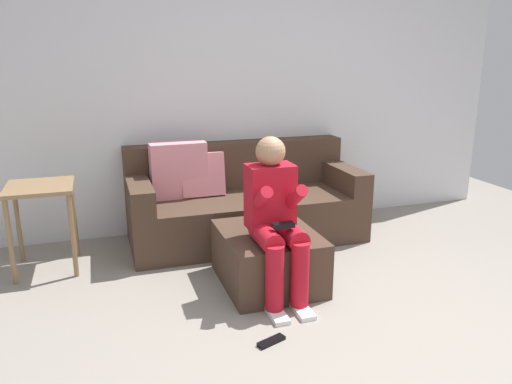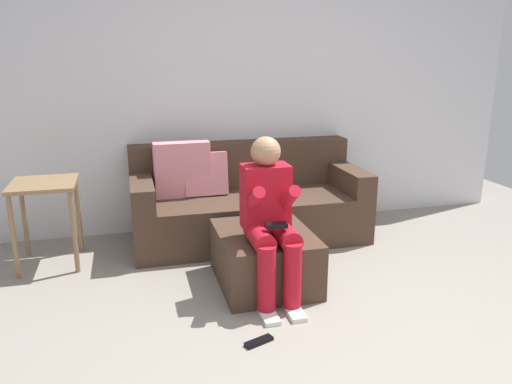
# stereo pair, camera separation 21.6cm
# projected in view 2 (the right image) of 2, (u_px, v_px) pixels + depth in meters

# --- Properties ---
(ground_plane) EXTENTS (6.63, 6.63, 0.00)m
(ground_plane) POSITION_uv_depth(u_px,v_px,m) (371.00, 358.00, 2.72)
(ground_plane) COLOR gray
(wall_back) EXTENTS (5.10, 0.10, 2.52)m
(wall_back) POSITION_uv_depth(u_px,v_px,m) (258.00, 91.00, 4.63)
(wall_back) COLOR silver
(wall_back) RESTS_ON ground_plane
(couch_sectional) EXTENTS (2.01, 0.85, 0.88)m
(couch_sectional) POSITION_uv_depth(u_px,v_px,m) (244.00, 202.00, 4.44)
(couch_sectional) COLOR #473326
(couch_sectional) RESTS_ON ground_plane
(ottoman) EXTENTS (0.65, 0.78, 0.39)m
(ottoman) POSITION_uv_depth(u_px,v_px,m) (264.00, 258.00, 3.56)
(ottoman) COLOR #473326
(ottoman) RESTS_ON ground_plane
(person_seated) EXTENTS (0.31, 0.61, 1.08)m
(person_seated) POSITION_uv_depth(u_px,v_px,m) (270.00, 216.00, 3.26)
(person_seated) COLOR red
(person_seated) RESTS_ON ground_plane
(side_table) EXTENTS (0.47, 0.49, 0.66)m
(side_table) POSITION_uv_depth(u_px,v_px,m) (45.00, 197.00, 3.80)
(side_table) COLOR olive
(side_table) RESTS_ON ground_plane
(remote_near_ottoman) EXTENTS (0.18, 0.11, 0.02)m
(remote_near_ottoman) POSITION_uv_depth(u_px,v_px,m) (259.00, 341.00, 2.85)
(remote_near_ottoman) COLOR black
(remote_near_ottoman) RESTS_ON ground_plane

